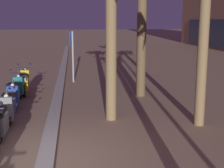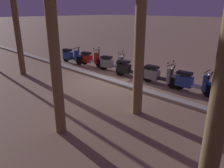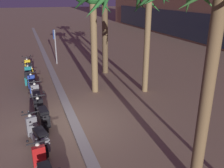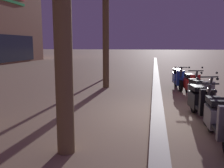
% 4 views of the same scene
% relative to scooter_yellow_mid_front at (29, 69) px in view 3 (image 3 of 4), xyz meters
% --- Properties ---
extents(ground_plane, '(200.00, 200.00, 0.00)m').
position_rel_scooter_yellow_mid_front_xyz_m(ground_plane, '(6.59, 1.16, -0.46)').
color(ground_plane, '#93755B').
extents(curb_strip, '(60.00, 0.36, 0.12)m').
position_rel_scooter_yellow_mid_front_xyz_m(curb_strip, '(6.59, 1.34, -0.40)').
color(curb_strip, '#ADA89E').
rests_on(curb_strip, ground).
extents(scooter_yellow_mid_front, '(1.78, 0.56, 1.17)m').
position_rel_scooter_yellow_mid_front_xyz_m(scooter_yellow_mid_front, '(0.00, 0.00, 0.00)').
color(scooter_yellow_mid_front, black).
rests_on(scooter_yellow_mid_front, ground).
extents(scooter_teal_gap_after_mid, '(1.82, 0.56, 1.17)m').
position_rel_scooter_yellow_mid_front_xyz_m(scooter_teal_gap_after_mid, '(1.62, -0.10, -0.01)').
color(scooter_teal_gap_after_mid, black).
rests_on(scooter_teal_gap_after_mid, ground).
extents(scooter_blue_tail_end, '(1.78, 0.56, 1.04)m').
position_rel_scooter_yellow_mid_front_xyz_m(scooter_blue_tail_end, '(3.29, 0.06, -0.01)').
color(scooter_blue_tail_end, black).
rests_on(scooter_blue_tail_end, ground).
extents(scooter_grey_far_back, '(1.83, 0.56, 1.17)m').
position_rel_scooter_yellow_mid_front_xyz_m(scooter_grey_far_back, '(4.82, 0.14, -0.01)').
color(scooter_grey_far_back, black).
rests_on(scooter_grey_far_back, ground).
extents(scooter_black_mid_rear, '(1.72, 0.59, 1.17)m').
position_rel_scooter_yellow_mid_front_xyz_m(scooter_black_mid_rear, '(6.46, 0.23, -0.00)').
color(scooter_black_mid_rear, black).
rests_on(scooter_black_mid_rear, ground).
extents(scooter_grey_second_in_line, '(1.76, 0.74, 1.17)m').
position_rel_scooter_yellow_mid_front_xyz_m(scooter_grey_second_in_line, '(7.89, -0.01, -0.01)').
color(scooter_grey_second_in_line, black).
rests_on(scooter_grey_second_in_line, ground).
extents(crossing_sign, '(0.59, 0.18, 2.40)m').
position_rel_scooter_yellow_mid_front_xyz_m(crossing_sign, '(-2.34, 1.93, 1.05)').
color(crossing_sign, '#939399').
rests_on(crossing_sign, ground).
extents(palm_tree_mid_walkway, '(1.94, 1.99, 4.90)m').
position_rel_scooter_yellow_mid_front_xyz_m(palm_tree_mid_walkway, '(3.70, 3.03, 3.26)').
color(palm_tree_mid_walkway, olive).
rests_on(palm_tree_mid_walkway, ground).
extents(palm_tree_far_corner, '(2.12, 2.12, 5.77)m').
position_rel_scooter_yellow_mid_front_xyz_m(palm_tree_far_corner, '(0.83, 4.55, 3.88)').
color(palm_tree_far_corner, brown).
rests_on(palm_tree_far_corner, ground).
extents(palm_tree_by_mall_entrance, '(2.03, 2.07, 5.33)m').
position_rel_scooter_yellow_mid_front_xyz_m(palm_tree_by_mall_entrance, '(10.80, 3.67, 3.62)').
color(palm_tree_by_mall_entrance, brown).
rests_on(palm_tree_by_mall_entrance, ground).
extents(palm_tree_near_sign, '(1.90, 1.92, 5.03)m').
position_rel_scooter_yellow_mid_front_xyz_m(palm_tree_near_sign, '(4.53, 5.46, 3.46)').
color(palm_tree_near_sign, olive).
rests_on(palm_tree_near_sign, ground).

